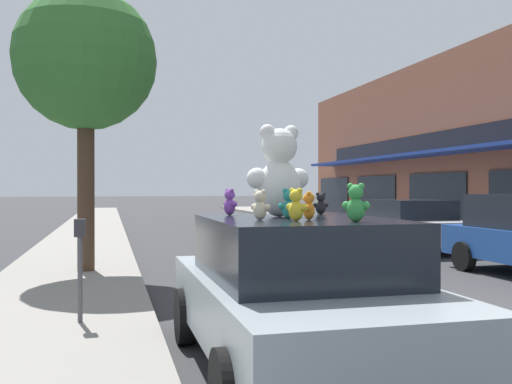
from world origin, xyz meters
name	(u,v)px	position (x,y,z in m)	size (l,w,h in m)	color
sidewalk_near	(31,362)	(-5.96, 0.00, 0.07)	(2.67, 90.00, 0.14)	gray
plush_art_car	(299,291)	(-3.42, -0.71, 0.78)	(2.12, 4.06, 1.49)	#8C999E
teddy_bear_giant	(279,172)	(-3.51, -0.34, 1.95)	(0.71, 0.45, 0.95)	white
teddy_bear_yellow	(296,205)	(-3.59, -1.15, 1.64)	(0.19, 0.21, 0.30)	yellow
teddy_bear_black	(321,204)	(-2.90, 0.04, 1.61)	(0.19, 0.12, 0.25)	black
teddy_bear_teal	(289,204)	(-3.53, -0.74, 1.64)	(0.22, 0.15, 0.29)	teal
teddy_bear_green	(356,203)	(-3.14, -1.41, 1.66)	(0.24, 0.21, 0.34)	green
teddy_bear_purple	(230,202)	(-3.93, 0.12, 1.64)	(0.16, 0.22, 0.29)	purple
teddy_bear_cream	(260,205)	(-3.86, -0.89, 1.63)	(0.18, 0.20, 0.28)	beige
teddy_bear_orange	(309,206)	(-3.41, -0.98, 1.62)	(0.15, 0.20, 0.27)	orange
parked_car_far_right	(407,223)	(3.20, 8.98, 0.78)	(2.21, 4.35, 1.46)	#B7B7BC
street_tree	(86,61)	(-5.66, 5.95, 4.34)	(2.83, 2.83, 5.65)	#473323
parking_meter	(80,256)	(-5.56, 1.35, 0.95)	(0.14, 0.10, 1.27)	#4C4C51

